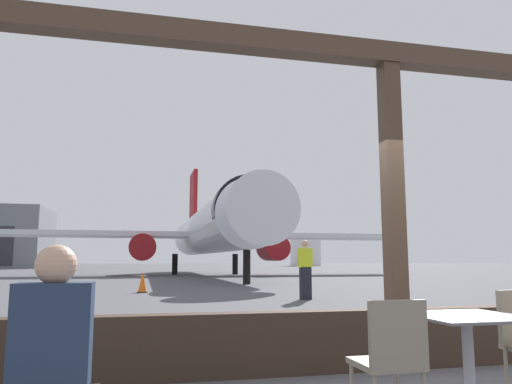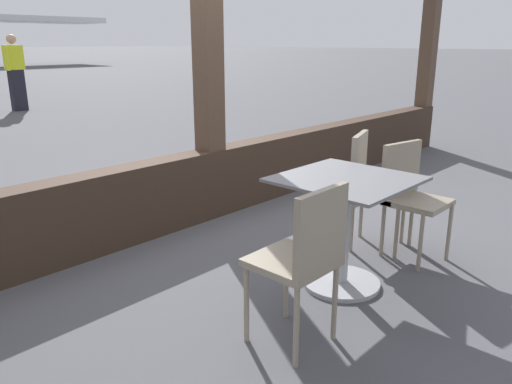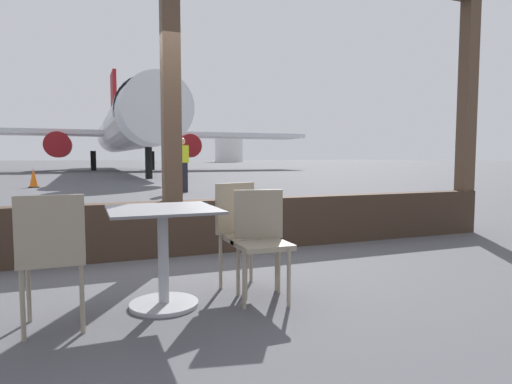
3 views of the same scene
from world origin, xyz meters
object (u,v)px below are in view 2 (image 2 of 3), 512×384
at_px(cafe_chair_aisle_left, 370,181).
at_px(ground_crew_worker, 15,72).
at_px(cafe_chair_window_right, 410,190).
at_px(dining_table, 344,224).
at_px(cafe_chair_window_left, 304,253).

relative_size(cafe_chair_aisle_left, ground_crew_worker, 0.52).
bearing_deg(cafe_chair_window_right, dining_table, 174.03).
xyz_separation_m(cafe_chair_window_left, cafe_chair_window_right, (1.51, 0.16, -0.02)).
relative_size(cafe_chair_window_right, cafe_chair_aisle_left, 0.95).
xyz_separation_m(dining_table, cafe_chair_aisle_left, (0.72, 0.24, 0.10)).
relative_size(cafe_chair_window_left, cafe_chair_window_right, 1.04).
xyz_separation_m(dining_table, cafe_chair_window_right, (0.76, -0.08, 0.08)).
relative_size(dining_table, cafe_chair_window_left, 0.88).
distance_m(cafe_chair_window_left, ground_crew_worker, 11.32).
bearing_deg(cafe_chair_window_left, ground_crew_worker, 73.99).
distance_m(dining_table, ground_crew_worker, 10.91).
bearing_deg(cafe_chair_window_left, dining_table, 17.78).
bearing_deg(ground_crew_worker, cafe_chair_window_right, -98.58).
bearing_deg(ground_crew_worker, cafe_chair_window_left, -106.01).
xyz_separation_m(dining_table, ground_crew_worker, (2.38, 10.64, 0.46)).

